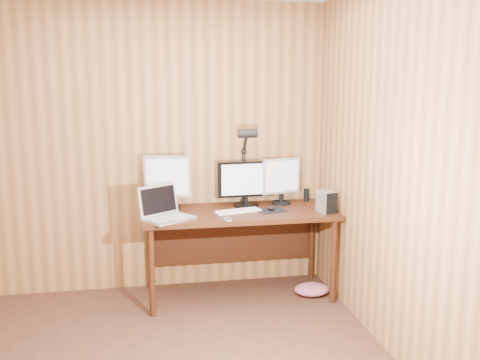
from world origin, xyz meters
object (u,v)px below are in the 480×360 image
object	(u,v)px
laptop	(164,211)
keyboard	(238,211)
monitor_center	(246,183)
mouse	(271,208)
monitor_left	(168,180)
desk	(237,223)
hard_drive	(326,202)
desk_lamp	(246,155)
speaker	(306,195)
monitor_right	(281,180)
phone	(228,219)

from	to	relation	value
laptop	keyboard	distance (m)	0.62
monitor_center	mouse	bearing A→B (deg)	-53.43
laptop	monitor_left	bearing A→B (deg)	46.23
desk	monitor_left	size ratio (longest dim) A/B	3.50
hard_drive	desk_lamp	bearing A→B (deg)	131.20
hard_drive	desk_lamp	size ratio (longest dim) A/B	0.26
speaker	desk_lamp	distance (m)	0.68
desk	monitor_center	bearing A→B (deg)	43.41
hard_drive	speaker	distance (m)	0.43
monitor_left	keyboard	xyz separation A→B (m)	(0.56, -0.22, -0.24)
desk	monitor_left	distance (m)	0.69
hard_drive	monitor_left	bearing A→B (deg)	149.26
monitor_right	desk_lamp	bearing A→B (deg)	159.64
monitor_right	desk_lamp	size ratio (longest dim) A/B	0.57
laptop	desk	bearing A→B (deg)	-14.61
phone	desk_lamp	world-z (taller)	desk_lamp
phone	desk_lamp	size ratio (longest dim) A/B	0.14
keyboard	mouse	bearing A→B (deg)	-13.09
desk	laptop	size ratio (longest dim) A/B	3.48
laptop	mouse	distance (m)	0.90
monitor_left	keyboard	size ratio (longest dim) A/B	1.14
phone	desk_lamp	distance (m)	0.72
monitor_right	hard_drive	size ratio (longest dim) A/B	2.23
mouse	speaker	size ratio (longest dim) A/B	0.90
phone	desk_lamp	bearing A→B (deg)	60.45
monitor_left	hard_drive	bearing A→B (deg)	0.92
monitor_right	phone	size ratio (longest dim) A/B	4.05
speaker	desk	bearing A→B (deg)	-165.17
monitor_left	mouse	size ratio (longest dim) A/B	4.44
monitor_right	speaker	size ratio (longest dim) A/B	3.55
keyboard	speaker	xyz separation A→B (m)	(0.68, 0.30, 0.05)
keyboard	speaker	bearing A→B (deg)	9.92
laptop	keyboard	world-z (taller)	laptop
monitor_right	desk_lamp	world-z (taller)	desk_lamp
monitor_left	keyboard	bearing A→B (deg)	-5.50
speaker	desk_lamp	size ratio (longest dim) A/B	0.16
monitor_left	desk_lamp	bearing A→B (deg)	20.15
monitor_right	laptop	size ratio (longest dim) A/B	0.89
mouse	desk_lamp	distance (m)	0.52
monitor_right	mouse	size ratio (longest dim) A/B	3.96
monitor_center	phone	distance (m)	0.55
desk	mouse	xyz separation A→B (m)	(0.26, -0.12, 0.14)
hard_drive	monitor_center	bearing A→B (deg)	135.62
monitor_left	desk_lamp	xyz separation A→B (m)	(0.68, 0.05, 0.20)
desk	laptop	xyz separation A→B (m)	(-0.63, -0.24, 0.19)
mouse	desk_lamp	xyz separation A→B (m)	(-0.16, 0.27, 0.42)
desk	laptop	bearing A→B (deg)	-159.28
laptop	speaker	xyz separation A→B (m)	(1.29, 0.41, -0.01)
mouse	desk_lamp	world-z (taller)	desk_lamp
monitor_left	laptop	distance (m)	0.39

